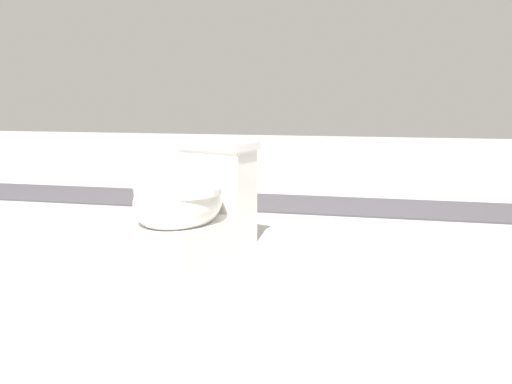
{
  "coord_description": "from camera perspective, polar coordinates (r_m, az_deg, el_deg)",
  "views": [
    {
      "loc": [
        2.17,
        0.6,
        0.73
      ],
      "look_at": [
        0.02,
        0.16,
        0.3
      ],
      "focal_mm": 35.0,
      "sensor_mm": 36.0,
      "label": 1
    }
  ],
  "objects": [
    {
      "name": "ground_plane",
      "position": [
        2.37,
        -3.61,
        -6.92
      ],
      "size": [
        14.0,
        14.0,
        0.0
      ],
      "primitive_type": "plane",
      "color": "#A8A59E"
    },
    {
      "name": "gravel_strip",
      "position": [
        3.36,
        9.71,
        -1.57
      ],
      "size": [
        0.56,
        8.0,
        0.01
      ],
      "primitive_type": "cube",
      "color": "#423F44",
      "rests_on": "ground"
    },
    {
      "name": "toilet",
      "position": [
        2.33,
        -7.3,
        -1.65
      ],
      "size": [
        0.72,
        0.56,
        0.52
      ],
      "rotation": [
        0.0,
        0.0,
        -0.33
      ],
      "color": "white",
      "rests_on": "ground"
    }
  ]
}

